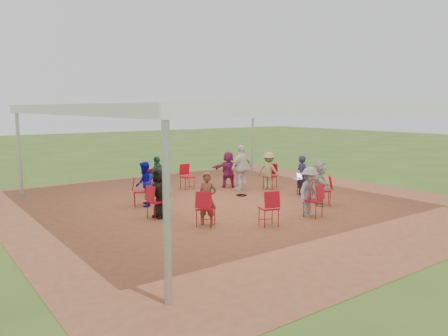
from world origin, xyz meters
TOP-DOWN VIEW (x-y plane):
  - ground at (0.00, 0.00)m, footprint 80.00×80.00m
  - dirt_patch at (0.00, 0.00)m, footprint 13.00×13.00m
  - tent at (0.00, 0.00)m, footprint 10.33×10.33m
  - chair_0 at (2.72, -0.47)m, footprint 0.51×0.49m
  - chair_1 at (2.55, 1.07)m, footprint 0.57×0.56m
  - chair_2 at (1.56, 2.28)m, footprint 0.60×0.60m
  - chair_3 at (0.08, 2.76)m, footprint 0.43×0.45m
  - chair_4 at (-1.43, 2.37)m, footprint 0.59×0.59m
  - chair_5 at (-2.48, 1.22)m, footprint 0.58×0.57m
  - chair_6 at (-2.75, -0.31)m, footprint 0.48×0.47m
  - chair_7 at (-2.14, -1.75)m, footprint 0.61×0.60m
  - chair_8 at (-0.86, -2.63)m, footprint 0.54×0.55m
  - chair_9 at (0.70, -2.68)m, footprint 0.52×0.53m
  - chair_10 at (2.04, -1.87)m, footprint 0.61×0.61m
  - person_seated_0 at (2.61, -0.45)m, footprint 0.40×0.54m
  - person_seated_1 at (2.44, 1.03)m, footprint 0.73×0.96m
  - person_seated_2 at (1.50, 2.18)m, footprint 1.29×1.08m
  - person_seated_3 at (-1.36, 2.27)m, footprint 0.88×0.75m
  - person_seated_4 at (-2.37, 1.17)m, footprint 0.62×0.75m
  - person_seated_5 at (-2.63, -0.30)m, footprint 0.44×0.69m
  - person_seated_6 at (-2.05, -1.67)m, footprint 0.56×0.58m
  - person_seated_7 at (0.67, -2.56)m, footprint 0.95×0.63m
  - person_seated_8 at (1.95, -1.79)m, footprint 1.18×1.23m
  - standing_person at (1.55, 1.47)m, footprint 0.99×0.58m
  - cable_coil at (0.93, 0.68)m, footprint 0.42×0.42m
  - laptop at (2.44, -0.43)m, footprint 0.28×0.33m

SIDE VIEW (x-z plane):
  - ground at x=0.00m, z-range 0.00..0.00m
  - dirt_patch at x=0.00m, z-range 0.01..0.01m
  - cable_coil at x=0.93m, z-range 0.01..0.04m
  - chair_0 at x=2.72m, z-range 0.00..0.90m
  - chair_1 at x=2.55m, z-range 0.00..0.90m
  - chair_2 at x=1.56m, z-range 0.00..0.90m
  - chair_3 at x=0.08m, z-range 0.00..0.90m
  - chair_4 at x=-1.43m, z-range 0.00..0.90m
  - chair_5 at x=-2.48m, z-range 0.00..0.90m
  - chair_6 at x=-2.75m, z-range 0.00..0.90m
  - chair_7 at x=-2.14m, z-range 0.00..0.90m
  - chair_8 at x=-0.86m, z-range 0.00..0.90m
  - chair_9 at x=0.70m, z-range 0.00..0.90m
  - chair_10 at x=2.04m, z-range 0.00..0.90m
  - laptop at x=2.44m, z-range 0.53..0.73m
  - person_seated_0 at x=2.61m, z-range 0.01..1.34m
  - person_seated_1 at x=2.44m, z-range 0.01..1.34m
  - person_seated_2 at x=1.50m, z-range 0.01..1.34m
  - person_seated_3 at x=-1.36m, z-range 0.01..1.34m
  - person_seated_4 at x=-2.37m, z-range 0.01..1.34m
  - person_seated_5 at x=-2.63m, z-range 0.01..1.34m
  - person_seated_6 at x=-2.05m, z-range 0.01..1.34m
  - person_seated_7 at x=0.67m, z-range 0.01..1.34m
  - person_seated_8 at x=1.95m, z-range 0.01..1.34m
  - standing_person at x=1.55m, z-range 0.01..1.62m
  - tent at x=0.00m, z-range 0.87..3.87m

